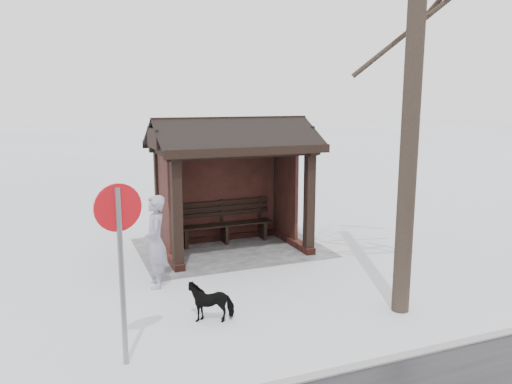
% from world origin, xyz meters
% --- Properties ---
extents(ground, '(120.00, 120.00, 0.00)m').
position_xyz_m(ground, '(0.00, 0.00, 0.00)').
color(ground, silver).
rests_on(ground, ground).
extents(kerb, '(120.00, 0.15, 0.06)m').
position_xyz_m(kerb, '(0.00, 5.50, 0.01)').
color(kerb, gray).
rests_on(kerb, ground).
extents(trampled_patch, '(4.20, 3.20, 0.02)m').
position_xyz_m(trampled_patch, '(0.00, -0.20, 0.01)').
color(trampled_patch, '#96969B').
rests_on(trampled_patch, ground).
extents(bus_shelter, '(3.60, 2.40, 3.09)m').
position_xyz_m(bus_shelter, '(0.00, -0.16, 2.17)').
color(bus_shelter, '#371914').
rests_on(bus_shelter, ground).
extents(pedestrian, '(0.51, 0.69, 1.74)m').
position_xyz_m(pedestrian, '(2.07, 1.61, 0.87)').
color(pedestrian, '#9089A1').
rests_on(pedestrian, ground).
extents(dog, '(0.81, 0.55, 0.62)m').
position_xyz_m(dog, '(1.53, 3.36, 0.31)').
color(dog, black).
rests_on(dog, ground).
extents(road_sign, '(0.61, 0.18, 2.44)m').
position_xyz_m(road_sign, '(2.98, 4.24, 1.75)').
color(road_sign, gray).
rests_on(road_sign, ground).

